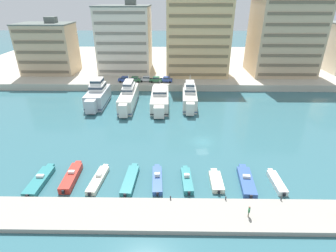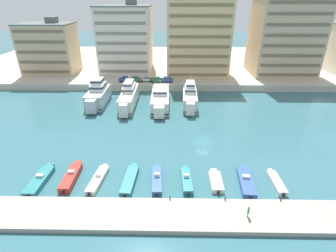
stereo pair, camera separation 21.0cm
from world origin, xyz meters
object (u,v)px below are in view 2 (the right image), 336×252
car_silver_mid_left (147,79)px  motorboat_cream_mid_left (98,179)px  yacht_ivory_left (129,97)px  motorboat_white_far_right (276,182)px  motorboat_cream_mid_right (216,181)px  motorboat_teal_center_left (130,180)px  car_green_center_left (156,79)px  motorboat_blue_right (246,181)px  car_blue_far_left (125,79)px  motorboat_red_left (71,177)px  motorboat_teal_center_right (186,180)px  yacht_silver_far_left (98,95)px  motorboat_blue_center (157,179)px  yacht_ivory_center_left (190,97)px  car_blue_center (167,79)px  pedestrian_near_edge (248,211)px  yacht_ivory_mid_left (160,99)px  motorboat_teal_far_left (40,180)px  car_green_left (135,79)px

car_silver_mid_left → motorboat_cream_mid_left: bearing=-94.2°
yacht_ivory_left → motorboat_white_far_right: (29.39, -34.62, -2.04)m
motorboat_cream_mid_right → motorboat_teal_center_left: bearing=179.3°
car_green_center_left → motorboat_blue_right: bearing=-70.4°
yacht_ivory_left → car_blue_far_left: 15.58m
motorboat_red_left → car_blue_far_left: 49.12m
motorboat_teal_center_right → car_green_center_left: (-7.77, 49.33, 2.70)m
yacht_ivory_left → car_green_center_left: 16.58m
motorboat_blue_right → motorboat_white_far_right: 4.91m
yacht_silver_far_left → motorboat_blue_center: (18.59, -34.59, -2.23)m
motorboat_blue_center → motorboat_cream_mid_right: size_ratio=1.30×
yacht_silver_far_left → car_blue_far_left: yacht_silver_far_left is taller
motorboat_teal_center_left → motorboat_cream_mid_left: bearing=179.8°
yacht_silver_far_left → motorboat_teal_center_left: (14.09, -34.71, -2.25)m
motorboat_red_left → motorboat_teal_center_left: (9.95, -0.41, -0.15)m
yacht_silver_far_left → yacht_ivory_center_left: bearing=-0.7°
motorboat_blue_right → car_blue_center: size_ratio=2.01×
yacht_ivory_center_left → motorboat_blue_center: bearing=-102.1°
motorboat_blue_center → motorboat_teal_center_left: bearing=-178.5°
motorboat_cream_mid_right → car_green_center_left: car_green_center_left is taller
yacht_ivory_left → motorboat_white_far_right: size_ratio=2.90×
car_green_center_left → car_blue_center: 3.38m
car_blue_far_left → motorboat_teal_center_right: bearing=-69.8°
yacht_ivory_left → motorboat_cream_mid_right: (19.52, -34.45, -2.07)m
car_silver_mid_left → pedestrian_near_edge: 61.10m
motorboat_white_far_right → motorboat_cream_mid_left: bearing=179.3°
motorboat_white_far_right → motorboat_blue_center: bearing=178.7°
yacht_ivory_mid_left → motorboat_teal_center_left: 34.10m
motorboat_red_left → motorboat_teal_center_right: 19.37m
motorboat_cream_mid_left → motorboat_white_far_right: motorboat_cream_mid_left is taller
yacht_ivory_center_left → car_blue_far_left: yacht_ivory_center_left is taller
motorboat_white_far_right → car_silver_mid_left: (-25.82, 50.21, 2.72)m
motorboat_blue_right → car_blue_far_left: (-27.98, 49.53, 2.71)m
yacht_ivory_center_left → car_green_center_left: yacht_ivory_center_left is taller
yacht_ivory_left → motorboat_teal_center_left: size_ratio=2.24×
motorboat_white_far_right → car_blue_far_left: car_blue_far_left is taller
car_silver_mid_left → car_green_center_left: 3.38m
motorboat_teal_far_left → motorboat_white_far_right: bearing=0.1°
car_green_left → motorboat_teal_center_right: bearing=-73.2°
motorboat_cream_mid_left → motorboat_cream_mid_right: motorboat_cream_mid_left is taller
car_blue_center → motorboat_teal_center_left: bearing=-95.8°
motorboat_blue_center → car_silver_mid_left: bearing=97.1°
yacht_silver_far_left → yacht_ivory_mid_left: yacht_silver_far_left is taller
car_blue_far_left → car_green_center_left: bearing=-0.6°
motorboat_teal_center_left → motorboat_blue_center: size_ratio=1.08×
motorboat_blue_right → motorboat_teal_far_left: bearing=-179.5°
motorboat_teal_far_left → yacht_ivory_center_left: bearing=52.4°
yacht_ivory_center_left → motorboat_cream_mid_left: yacht_ivory_center_left is taller
car_silver_mid_left → car_blue_center: bearing=-4.2°
motorboat_white_far_right → yacht_ivory_center_left: bearing=109.4°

